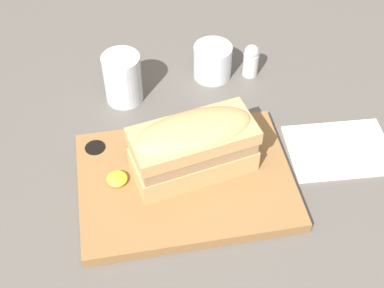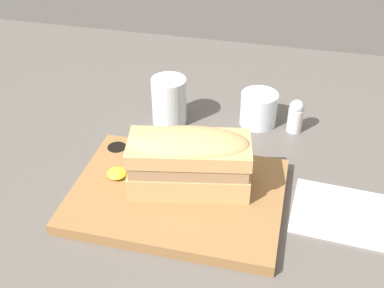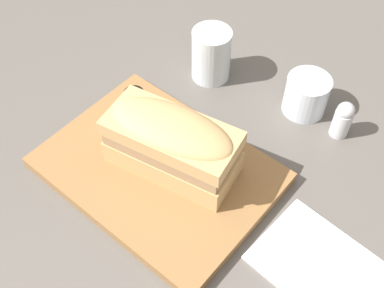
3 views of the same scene
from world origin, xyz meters
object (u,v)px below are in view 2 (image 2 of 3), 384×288
object	(u,v)px
salt_shaker	(296,115)
sandwich	(189,158)
water_glass	(169,104)
napkin	(349,213)
wine_glass	(259,109)
serving_board	(175,194)

from	to	relation	value
salt_shaker	sandwich	bearing A→B (deg)	-123.68
water_glass	napkin	distance (cm)	39.52
napkin	salt_shaker	world-z (taller)	salt_shaker
wine_glass	sandwich	bearing A→B (deg)	-108.66
serving_board	sandwich	world-z (taller)	sandwich
serving_board	water_glass	size ratio (longest dim) A/B	3.53
wine_glass	water_glass	bearing A→B (deg)	-168.36
serving_board	water_glass	xyz separation A→B (cm)	(-7.16, 22.05, 3.14)
serving_board	wine_glass	world-z (taller)	wine_glass
wine_glass	salt_shaker	distance (cm)	7.30
serving_board	napkin	bearing A→B (deg)	6.11
sandwich	napkin	size ratio (longest dim) A/B	1.12
sandwich	wine_glass	world-z (taller)	sandwich
napkin	salt_shaker	size ratio (longest dim) A/B	2.66
wine_glass	salt_shaker	size ratio (longest dim) A/B	1.07
serving_board	salt_shaker	size ratio (longest dim) A/B	4.96
serving_board	napkin	world-z (taller)	serving_board
wine_glass	salt_shaker	xyz separation A→B (cm)	(7.23, -0.99, 0.27)
salt_shaker	serving_board	bearing A→B (deg)	-125.09
serving_board	wine_glass	size ratio (longest dim) A/B	4.62
water_glass	salt_shaker	size ratio (longest dim) A/B	1.40
wine_glass	napkin	bearing A→B (deg)	-52.91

